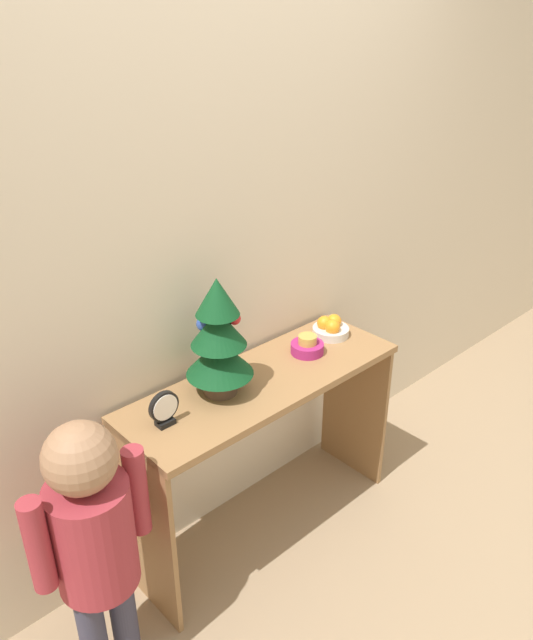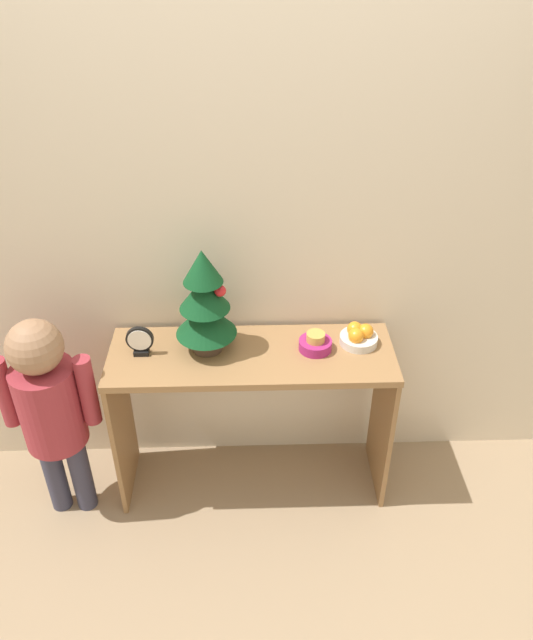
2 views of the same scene
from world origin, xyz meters
name	(u,v)px [view 1 (image 1 of 2)]	position (x,y,z in m)	size (l,w,h in m)	color
ground_plane	(296,550)	(0.00, 0.00, 0.00)	(12.00, 12.00, 0.00)	#997F60
back_wall	(219,243)	(0.00, 0.45, 1.25)	(7.00, 0.05, 2.50)	beige
console_table	(264,415)	(0.00, 0.20, 0.59)	(1.18, 0.40, 0.76)	olive
mini_tree	(219,338)	(-0.18, 0.24, 0.99)	(0.25, 0.25, 0.46)	#4C3828
fruit_bowl	(331,328)	(0.45, 0.26, 0.80)	(0.16, 0.16, 0.09)	silver
singing_bowl	(307,346)	(0.26, 0.22, 0.79)	(0.14, 0.14, 0.08)	#9E2366
desk_clock	(164,409)	(-0.45, 0.21, 0.83)	(0.11, 0.04, 0.13)	black
child_figure	(93,531)	(-0.82, 0.08, 0.62)	(0.40, 0.26, 1.02)	#38384C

